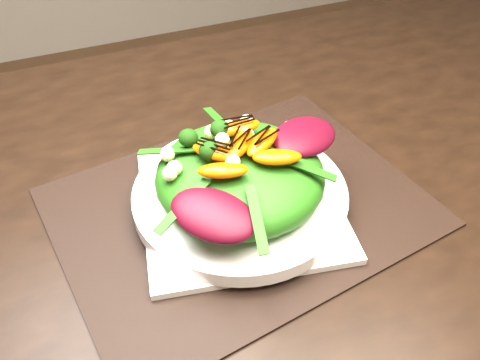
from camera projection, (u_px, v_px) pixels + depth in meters
name	position (u px, v px, depth m)	size (l,w,h in m)	color
dining_table	(321.00, 190.00, 0.69)	(1.60, 0.90, 0.75)	black
placemat	(240.00, 207.00, 0.63)	(0.44, 0.33, 0.00)	black
plate_base	(240.00, 203.00, 0.63)	(0.24, 0.24, 0.01)	white
salad_bowl	(240.00, 195.00, 0.62)	(0.26, 0.26, 0.02)	white
lettuce_mound	(240.00, 176.00, 0.60)	(0.20, 0.20, 0.07)	#276011
radicchio_leaf	(304.00, 137.00, 0.61)	(0.09, 0.06, 0.02)	#3D0612
orange_segment	(223.00, 138.00, 0.58)	(0.06, 0.02, 0.01)	#FF5804
broccoli_floret	(177.00, 140.00, 0.58)	(0.03, 0.03, 0.03)	black
macadamia_nut	(263.00, 159.00, 0.56)	(0.02, 0.02, 0.02)	beige
balsamic_drizzle	(223.00, 133.00, 0.58)	(0.05, 0.00, 0.00)	black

